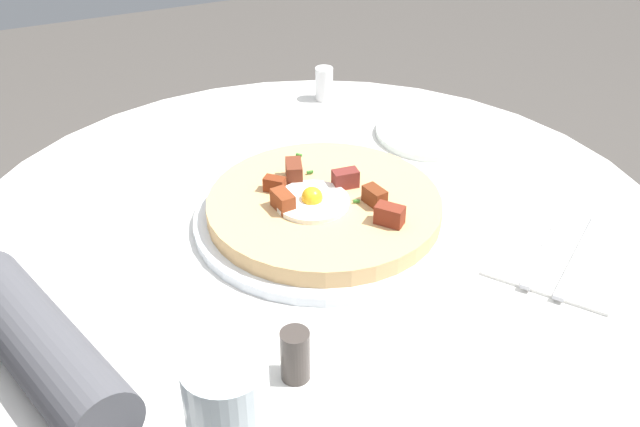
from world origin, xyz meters
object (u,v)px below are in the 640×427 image
at_px(bread_plate, 431,132).
at_px(dining_table, 316,338).
at_px(pizza_plate, 324,218).
at_px(breakfast_pizza, 324,206).
at_px(knife, 580,254).
at_px(salt_shaker, 324,84).
at_px(fork, 549,245).
at_px(pepper_shaker, 295,355).
at_px(water_glass, 228,419).

bearing_deg(bread_plate, dining_table, 32.93).
height_order(pizza_plate, breakfast_pizza, breakfast_pizza).
height_order(pizza_plate, bread_plate, pizza_plate).
relative_size(knife, salt_shaker, 3.38).
bearing_deg(salt_shaker, dining_table, 65.46).
height_order(dining_table, breakfast_pizza, breakfast_pizza).
xyz_separation_m(fork, pepper_shaker, (0.34, 0.07, 0.02)).
bearing_deg(dining_table, bread_plate, -147.07).
bearing_deg(pizza_plate, knife, 143.17).
distance_m(water_glass, pepper_shaker, 0.12).
bearing_deg(dining_table, salt_shaker, -114.54).
bearing_deg(breakfast_pizza, pepper_shaker, 61.03).
height_order(breakfast_pizza, bread_plate, breakfast_pizza).
xyz_separation_m(bread_plate, salt_shaker, (0.10, -0.17, 0.02)).
distance_m(knife, salt_shaker, 0.51).
xyz_separation_m(pizza_plate, salt_shaker, (-0.14, -0.32, 0.02)).
distance_m(bread_plate, water_glass, 0.63).
relative_size(breakfast_pizza, salt_shaker, 5.31).
bearing_deg(salt_shaker, fork, 100.00).
distance_m(bread_plate, salt_shaker, 0.20).
xyz_separation_m(knife, salt_shaker, (0.10, -0.50, 0.02)).
relative_size(fork, water_glass, 1.54).
distance_m(pizza_plate, salt_shaker, 0.35).
bearing_deg(knife, bread_plate, -125.46).
xyz_separation_m(breakfast_pizza, fork, (-0.22, 0.15, -0.02)).
relative_size(bread_plate, knife, 0.89).
relative_size(fork, knife, 1.00).
bearing_deg(pizza_plate, pepper_shaker, 60.99).
bearing_deg(water_glass, dining_table, -124.00).
bearing_deg(dining_table, fork, 149.84).
bearing_deg(breakfast_pizza, water_glass, 55.06).
bearing_deg(dining_table, breakfast_pizza, -139.89).
xyz_separation_m(pizza_plate, water_glass, (0.21, 0.30, 0.05)).
bearing_deg(bread_plate, knife, 91.52).
relative_size(dining_table, pizza_plate, 2.79).
height_order(dining_table, bread_plate, bread_plate).
xyz_separation_m(bread_plate, water_glass, (0.44, 0.45, 0.05)).
xyz_separation_m(dining_table, salt_shaker, (-0.15, -0.33, 0.20)).
bearing_deg(bread_plate, water_glass, 45.34).
distance_m(bread_plate, fork, 0.30).
xyz_separation_m(dining_table, fork, (-0.24, 0.14, 0.18)).
height_order(salt_shaker, pepper_shaker, pepper_shaker).
relative_size(pizza_plate, knife, 1.76).
xyz_separation_m(dining_table, pepper_shaker, (0.11, 0.21, 0.20)).
relative_size(breakfast_pizza, fork, 1.57).
bearing_deg(water_glass, salt_shaker, -119.12).
bearing_deg(dining_table, water_glass, 56.00).
distance_m(breakfast_pizza, fork, 0.27).
distance_m(dining_table, fork, 0.33).
relative_size(dining_table, pepper_shaker, 16.09).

